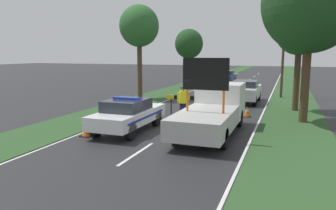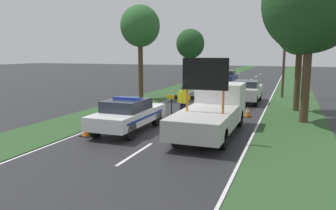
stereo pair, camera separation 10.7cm
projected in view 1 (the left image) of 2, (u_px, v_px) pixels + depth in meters
name	position (u px, v px, depth m)	size (l,w,h in m)	color
ground_plane	(171.00, 131.00, 15.02)	(160.00, 160.00, 0.00)	#28282B
lane_markings	(225.00, 95.00, 27.69)	(7.34, 64.90, 0.01)	silver
grass_verge_left	(187.00, 86.00, 35.37)	(3.21, 120.00, 0.03)	#2D5128
grass_verge_right	(292.00, 90.00, 31.71)	(3.21, 120.00, 0.03)	#2D5128
police_car	(128.00, 114.00, 14.99)	(1.87, 4.69, 1.58)	white
work_truck	(213.00, 110.00, 14.66)	(2.14, 6.37, 3.37)	white
road_barrier	(190.00, 99.00, 18.70)	(2.91, 0.08, 1.13)	black
police_officer	(183.00, 100.00, 17.67)	(0.63, 0.40, 1.76)	#191E38
pedestrian_civilian	(205.00, 100.00, 18.01)	(0.60, 0.38, 1.67)	#191E38
traffic_cone_near_police	(87.00, 129.00, 14.09)	(0.50, 0.50, 0.68)	black
traffic_cone_centre_front	(247.00, 112.00, 18.42)	(0.42, 0.42, 0.58)	black
traffic_cone_near_truck	(149.00, 106.00, 20.26)	(0.45, 0.45, 0.62)	black
queued_car_van_white	(245.00, 91.00, 23.69)	(1.88, 4.67, 1.60)	silver
queued_car_sedan_silver	(211.00, 83.00, 30.48)	(1.89, 3.92, 1.52)	#B2B2B7
queued_car_hatch_blue	(225.00, 77.00, 36.86)	(1.86, 3.99, 1.60)	navy
roadside_tree_near_left	(311.00, 3.00, 16.00)	(4.72, 4.72, 8.48)	#4C3823
roadside_tree_near_right	(139.00, 27.00, 25.11)	(3.04, 3.04, 7.21)	#4C3823
roadside_tree_mid_left	(300.00, 31.00, 19.57)	(2.87, 2.87, 6.44)	#4C3823
roadside_tree_mid_right	(189.00, 44.00, 35.48)	(3.04, 3.04, 6.14)	#4C3823
utility_pole	(283.00, 48.00, 25.67)	(1.20, 0.20, 7.63)	#473828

